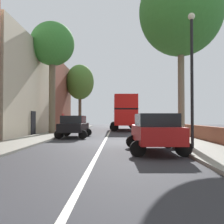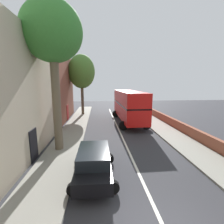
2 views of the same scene
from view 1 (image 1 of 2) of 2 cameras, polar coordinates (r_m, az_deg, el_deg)
name	(u,v)px [view 1 (image 1 of 2)]	position (r m, az deg, el deg)	size (l,w,h in m)	color
ground_plane	(104,142)	(15.85, -1.81, -6.84)	(84.00, 84.00, 0.00)	#333338
road_centre_line	(104,142)	(15.85, -1.81, -6.83)	(0.16, 54.00, 0.01)	silver
sidewalk_left	(26,141)	(16.83, -18.82, -6.25)	(2.60, 60.00, 0.12)	gray
sidewalk_right	(183,141)	(16.34, 15.72, -6.42)	(2.60, 60.00, 0.12)	gray
boundary_wall_right	(208,134)	(16.76, 20.87, -4.73)	(0.36, 54.00, 1.01)	brown
double_decker_bus	(124,111)	(31.51, 2.78, 0.19)	(3.69, 10.11, 4.06)	red
parked_car_red_right_0	(155,130)	(11.39, 9.68, -4.12)	(2.47, 4.56, 1.70)	#AD1919
parked_car_black_left_2	(74,125)	(19.70, -8.55, -2.97)	(2.41, 4.59, 1.69)	black
street_tree_left_0	(52,46)	(24.99, -13.32, 14.39)	(4.10, 4.10, 10.36)	brown
street_tree_right_3	(181,12)	(16.20, 15.27, 20.98)	(4.80, 4.80, 10.14)	#7A6B56
street_tree_left_4	(80,82)	(38.07, -7.24, 6.68)	(4.12, 4.12, 9.35)	brown
lamppost_right	(192,69)	(12.45, 17.61, 9.30)	(0.32, 0.32, 6.31)	black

